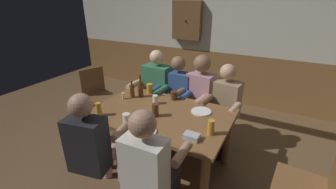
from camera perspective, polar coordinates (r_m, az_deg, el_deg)
ground_plane at (r=3.01m, az=-1.10°, el=-16.74°), size 8.07×8.07×0.00m
back_wall_upper at (r=4.42m, az=13.85°, el=19.00°), size 6.73×0.12×1.38m
back_wall_wainscot at (r=4.65m, az=12.47°, el=4.55°), size 6.73×0.12×0.95m
dining_table at (r=2.60m, az=-1.76°, el=-6.58°), size 1.51×0.98×0.75m
person_0 at (r=3.38m, az=-3.29°, el=1.54°), size 0.55×0.52×1.23m
person_1 at (r=3.23m, az=1.70°, el=-0.16°), size 0.55×0.54×1.19m
person_2 at (r=3.10m, az=7.30°, el=-0.70°), size 0.51×0.56×1.24m
person_3 at (r=3.04m, az=13.39°, el=-2.45°), size 0.54×0.57×1.17m
person_4 at (r=2.29m, az=-17.93°, el=-11.81°), size 0.53×0.57×1.21m
person_5 at (r=1.97m, az=-4.33°, el=-17.27°), size 0.50×0.54×1.21m
chair_empty_near_right at (r=2.37m, az=32.32°, el=-19.03°), size 0.48×0.48×0.88m
chair_empty_near_left at (r=3.87m, az=-17.14°, el=0.11°), size 0.56×0.56×0.88m
table_candle at (r=2.91m, az=-11.06°, el=-0.35°), size 0.04×0.04×0.08m
condiment_caddy at (r=2.11m, az=5.88°, el=-10.31°), size 0.14×0.10×0.05m
plate_0 at (r=2.58m, az=8.26°, el=-4.20°), size 0.22×0.22×0.01m
plate_1 at (r=2.21m, az=-6.16°, el=-9.11°), size 0.25×0.25×0.01m
bottle_0 at (r=2.92m, az=-6.80°, el=1.52°), size 0.06×0.06×0.29m
bottle_1 at (r=2.92m, az=-8.90°, el=0.91°), size 0.06×0.06×0.22m
pint_glass_0 at (r=2.45m, az=-3.19°, el=-3.89°), size 0.07×0.07×0.14m
pint_glass_1 at (r=2.36m, az=-10.26°, el=-5.90°), size 0.08×0.08×0.11m
pint_glass_2 at (r=2.84m, az=1.51°, el=-0.22°), size 0.08×0.08×0.11m
pint_glass_3 at (r=2.17m, az=10.62°, el=-8.02°), size 0.06×0.06×0.15m
pint_glass_4 at (r=2.73m, az=-3.18°, el=-1.28°), size 0.06×0.06×0.11m
pint_glass_5 at (r=2.57m, az=-16.82°, el=-3.52°), size 0.06×0.06×0.15m
pint_glass_6 at (r=3.03m, az=-4.58°, el=1.49°), size 0.08×0.08×0.13m
wall_dart_cabinet at (r=4.53m, az=4.70°, el=17.86°), size 0.56×0.15×0.70m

